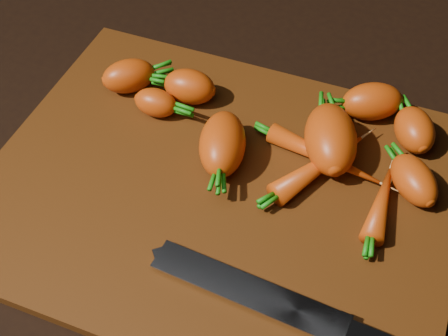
% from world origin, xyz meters
% --- Properties ---
extents(ground, '(2.00, 2.00, 0.01)m').
position_xyz_m(ground, '(0.00, 0.00, -0.01)').
color(ground, black).
extents(cutting_board, '(0.50, 0.40, 0.01)m').
position_xyz_m(cutting_board, '(0.00, 0.00, 0.01)').
color(cutting_board, '#512609').
rests_on(cutting_board, ground).
extents(carrot_0, '(0.08, 0.07, 0.04)m').
position_xyz_m(carrot_0, '(-0.16, 0.10, 0.03)').
color(carrot_0, '#C1400B').
rests_on(carrot_0, cutting_board).
extents(carrot_1, '(0.07, 0.05, 0.04)m').
position_xyz_m(carrot_1, '(-0.08, 0.11, 0.03)').
color(carrot_1, '#C1400B').
rests_on(carrot_1, cutting_board).
extents(carrot_2, '(0.07, 0.10, 0.05)m').
position_xyz_m(carrot_2, '(-0.01, 0.04, 0.04)').
color(carrot_2, '#C1400B').
rests_on(carrot_2, cutting_board).
extents(carrot_3, '(0.09, 0.11, 0.06)m').
position_xyz_m(carrot_3, '(0.10, 0.08, 0.04)').
color(carrot_3, '#C1400B').
rests_on(carrot_3, cutting_board).
extents(carrot_4, '(0.08, 0.07, 0.04)m').
position_xyz_m(carrot_4, '(0.12, 0.16, 0.03)').
color(carrot_4, '#C1400B').
rests_on(carrot_4, cutting_board).
extents(carrot_5, '(0.05, 0.03, 0.03)m').
position_xyz_m(carrot_5, '(-0.11, 0.08, 0.03)').
color(carrot_5, '#C1400B').
rests_on(carrot_5, cutting_board).
extents(carrot_6, '(0.07, 0.08, 0.04)m').
position_xyz_m(carrot_6, '(0.19, 0.06, 0.03)').
color(carrot_6, '#C1400B').
rests_on(carrot_6, cutting_board).
extents(carrot_7, '(0.09, 0.13, 0.03)m').
position_xyz_m(carrot_7, '(0.09, 0.05, 0.03)').
color(carrot_7, '#C1400B').
rests_on(carrot_7, cutting_board).
extents(carrot_8, '(0.13, 0.05, 0.02)m').
position_xyz_m(carrot_8, '(0.09, 0.07, 0.02)').
color(carrot_8, '#C1400B').
rests_on(carrot_8, cutting_board).
extents(carrot_9, '(0.03, 0.10, 0.02)m').
position_xyz_m(carrot_9, '(0.17, 0.03, 0.02)').
color(carrot_9, '#C1400B').
rests_on(carrot_9, cutting_board).
extents(carrot_10, '(0.07, 0.07, 0.04)m').
position_xyz_m(carrot_10, '(0.18, 0.14, 0.03)').
color(carrot_10, '#C1400B').
rests_on(carrot_10, cutting_board).
extents(knife, '(0.30, 0.05, 0.02)m').
position_xyz_m(knife, '(0.08, -0.11, 0.02)').
color(knife, gray).
rests_on(knife, cutting_board).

